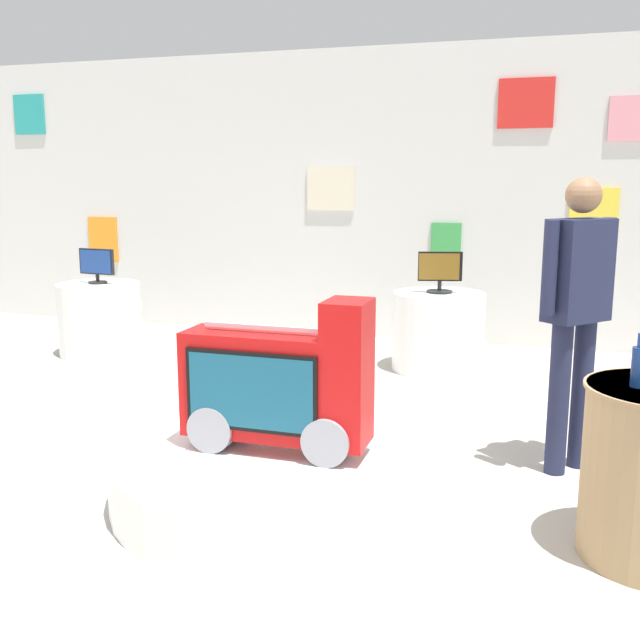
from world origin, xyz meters
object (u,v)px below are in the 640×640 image
at_px(tv_on_center_rear, 97,264).
at_px(shopper_browsing_near_truck, 577,303).
at_px(main_display_pedestal, 277,474).
at_px(tv_on_left_rear, 440,271).
at_px(display_pedestal_center_rear, 100,319).
at_px(display_pedestal_left_rear, 438,331).
at_px(bottle_on_side_table, 639,365).
at_px(novelty_firetruck_tv, 279,390).

relative_size(tv_on_center_rear, shopper_browsing_near_truck, 0.23).
height_order(main_display_pedestal, tv_on_center_rear, tv_on_center_rear).
bearing_deg(main_display_pedestal, tv_on_left_rear, 82.04).
bearing_deg(shopper_browsing_near_truck, display_pedestal_center_rear, 158.11).
relative_size(display_pedestal_left_rear, shopper_browsing_near_truck, 0.48).
xyz_separation_m(tv_on_left_rear, bottle_on_side_table, (1.31, -3.13, 0.00)).
distance_m(main_display_pedestal, tv_on_left_rear, 3.15).
distance_m(novelty_firetruck_tv, shopper_browsing_near_truck, 1.78).
height_order(display_pedestal_left_rear, bottle_on_side_table, bottle_on_side_table).
bearing_deg(bottle_on_side_table, main_display_pedestal, 176.62).
xyz_separation_m(display_pedestal_left_rear, shopper_browsing_near_truck, (1.08, -2.13, 0.66)).
height_order(tv_on_left_rear, bottle_on_side_table, tv_on_left_rear).
bearing_deg(bottle_on_side_table, tv_on_center_rear, 149.02).
xyz_separation_m(main_display_pedestal, display_pedestal_center_rear, (-2.85, 2.65, 0.21)).
bearing_deg(tv_on_center_rear, tv_on_left_rear, 6.60).
distance_m(main_display_pedestal, tv_on_center_rear, 3.96).
distance_m(main_display_pedestal, shopper_browsing_near_truck, 1.95).
distance_m(novelty_firetruck_tv, display_pedestal_left_rear, 3.07).
height_order(main_display_pedestal, display_pedestal_center_rear, display_pedestal_center_rear).
height_order(tv_on_left_rear, display_pedestal_center_rear, tv_on_left_rear).
bearing_deg(tv_on_center_rear, bottle_on_side_table, -30.98).
xyz_separation_m(tv_on_left_rear, shopper_browsing_near_truck, (1.08, -2.12, 0.11)).
bearing_deg(novelty_firetruck_tv, tv_on_center_rear, 137.20).
height_order(tv_on_center_rear, bottle_on_side_table, same).
height_order(display_pedestal_left_rear, tv_on_center_rear, tv_on_center_rear).
bearing_deg(tv_on_center_rear, display_pedestal_left_rear, 6.66).
relative_size(tv_on_left_rear, display_pedestal_center_rear, 0.49).
relative_size(novelty_firetruck_tv, display_pedestal_left_rear, 1.21).
bearing_deg(bottle_on_side_table, shopper_browsing_near_truck, 103.00).
relative_size(tv_on_left_rear, shopper_browsing_near_truck, 0.22).
xyz_separation_m(main_display_pedestal, bottle_on_side_table, (1.73, -0.10, 0.76)).
xyz_separation_m(novelty_firetruck_tv, tv_on_center_rear, (-2.87, 2.65, 0.28)).
height_order(novelty_firetruck_tv, tv_on_left_rear, novelty_firetruck_tv).
distance_m(display_pedestal_center_rear, bottle_on_side_table, 5.37).
bearing_deg(novelty_firetruck_tv, display_pedestal_center_rear, 137.16).
distance_m(tv_on_left_rear, display_pedestal_center_rear, 3.34).
height_order(main_display_pedestal, display_pedestal_left_rear, display_pedestal_left_rear).
xyz_separation_m(display_pedestal_center_rear, bottle_on_side_table, (4.58, -2.75, 0.55)).
bearing_deg(tv_on_left_rear, bottle_on_side_table, -67.29).
height_order(main_display_pedestal, novelty_firetruck_tv, novelty_firetruck_tv).
height_order(main_display_pedestal, bottle_on_side_table, bottle_on_side_table).
bearing_deg(tv_on_center_rear, display_pedestal_center_rear, 94.96).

